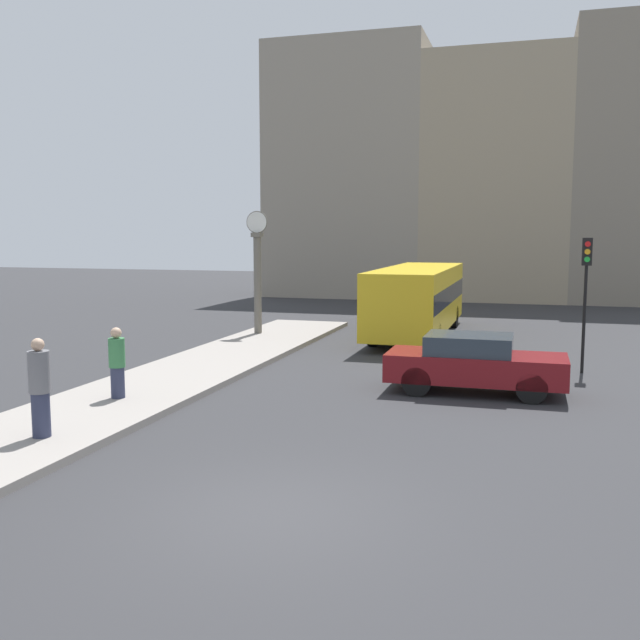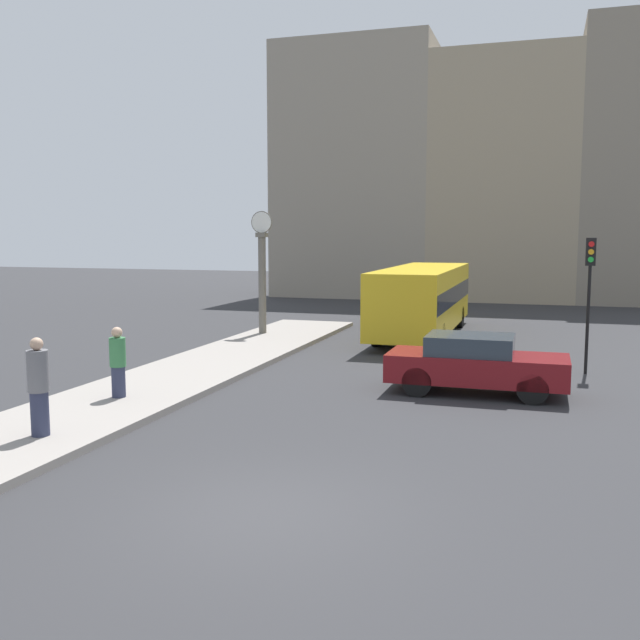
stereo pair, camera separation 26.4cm
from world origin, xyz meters
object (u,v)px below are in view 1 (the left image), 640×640
(sedan_car, at_px, (474,363))
(traffic_light_far, at_px, (586,277))
(bus_distant, at_px, (418,297))
(street_clock, at_px, (257,272))
(pedestrian_grey_jacket, at_px, (40,388))
(pedestrian_green_hoodie, at_px, (117,363))

(sedan_car, bearing_deg, traffic_light_far, 51.79)
(sedan_car, xyz_separation_m, bus_distant, (-2.84, 9.36, 0.76))
(sedan_car, bearing_deg, bus_distant, 106.87)
(sedan_car, distance_m, bus_distant, 9.81)
(traffic_light_far, relative_size, street_clock, 0.83)
(pedestrian_grey_jacket, xyz_separation_m, pedestrian_green_hoodie, (-0.39, 3.16, -0.11))
(traffic_light_far, height_order, pedestrian_green_hoodie, traffic_light_far)
(pedestrian_green_hoodie, bearing_deg, sedan_car, 24.56)
(street_clock, relative_size, pedestrian_grey_jacket, 2.48)
(street_clock, xyz_separation_m, pedestrian_green_hoodie, (0.85, -10.85, -1.48))
(traffic_light_far, height_order, pedestrian_grey_jacket, traffic_light_far)
(sedan_car, bearing_deg, pedestrian_green_hoodie, -155.44)
(traffic_light_far, bearing_deg, pedestrian_grey_jacket, -134.69)
(bus_distant, height_order, street_clock, street_clock)
(sedan_car, distance_m, pedestrian_grey_jacket, 9.89)
(pedestrian_grey_jacket, bearing_deg, sedan_car, 42.44)
(bus_distant, relative_size, street_clock, 2.09)
(traffic_light_far, bearing_deg, street_clock, 160.92)
(traffic_light_far, distance_m, pedestrian_green_hoodie, 12.63)
(pedestrian_grey_jacket, relative_size, pedestrian_green_hoodie, 1.13)
(bus_distant, distance_m, pedestrian_grey_jacket, 16.64)
(street_clock, bearing_deg, sedan_car, -40.66)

